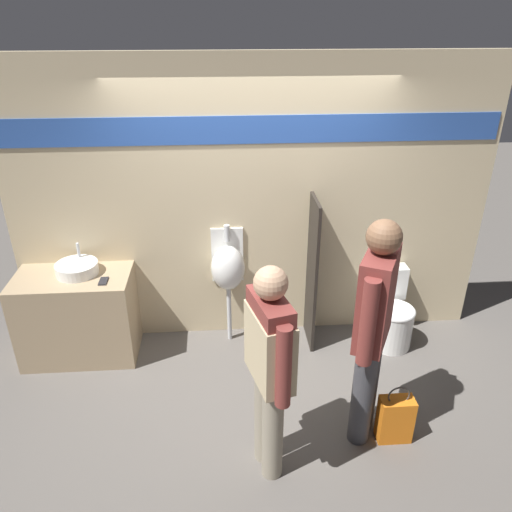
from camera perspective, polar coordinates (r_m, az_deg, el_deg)
name	(u,v)px	position (r m, az deg, el deg)	size (l,w,h in m)	color
ground_plane	(257,363)	(4.81, 0.15, -12.17)	(16.00, 16.00, 0.00)	#5B5651
display_wall	(253,205)	(4.65, -0.39, 5.82)	(4.46, 0.07, 2.70)	beige
sink_counter	(78,316)	(4.98, -19.66, -6.50)	(1.04, 0.57, 0.85)	tan
sink_basin	(77,268)	(4.78, -19.78, -1.33)	(0.38, 0.38, 0.24)	white
cell_phone	(103,281)	(4.59, -17.04, -2.76)	(0.07, 0.14, 0.01)	#232328
divider_near_counter	(312,274)	(4.75, 6.41, -2.05)	(0.03, 0.43, 1.49)	#28231E
urinal_near_counter	(228,267)	(4.71, -3.23, -1.32)	(0.32, 0.30, 1.20)	silver
toilet	(391,316)	(5.10, 15.18, -6.60)	(0.40, 0.56, 0.88)	white
person_in_vest	(270,360)	(3.32, 1.56, -11.83)	(0.31, 0.56, 1.64)	gray
person_with_lanyard	(373,326)	(3.65, 13.21, -7.77)	(0.39, 0.57, 1.80)	#3D3D42
shopping_bag	(395,419)	(4.14, 15.62, -17.46)	(0.26, 0.14, 0.51)	orange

